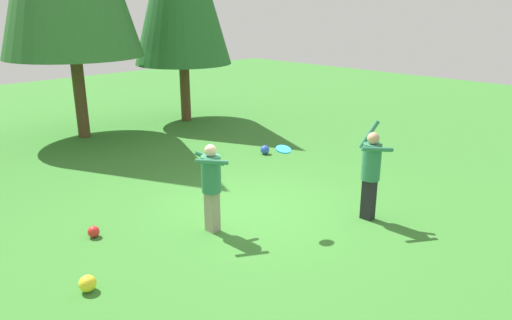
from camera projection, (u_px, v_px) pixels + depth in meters
ground_plane at (250, 212)px, 9.29m from camera, size 40.00×40.00×0.00m
person_thrower at (371, 168)px, 8.68m from camera, size 0.67×0.67×1.85m
person_catcher at (211, 181)px, 8.22m from camera, size 0.72×0.70×1.59m
frisbee at (283, 149)px, 8.29m from camera, size 0.33×0.33×0.09m
ball_yellow at (88, 284)px, 6.67m from camera, size 0.24×0.24×0.24m
ball_red at (94, 232)px, 8.24m from camera, size 0.20×0.20×0.20m
ball_blue at (265, 150)px, 12.84m from camera, size 0.24×0.24×0.24m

